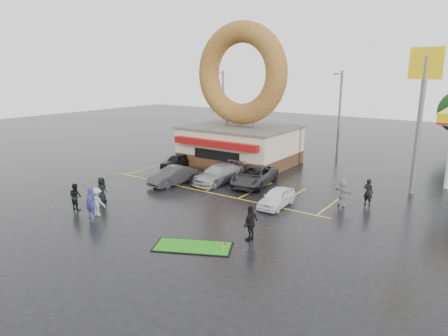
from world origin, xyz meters
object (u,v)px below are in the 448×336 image
Objects in this scene: car_dgrey at (173,176)px; person_cameraman at (251,223)px; car_white at (277,198)px; shell_sign at (423,94)px; putting_green at (193,247)px; streetlight_left at (223,106)px; dumpster at (205,151)px; car_silver at (219,174)px; car_grey at (254,176)px; donut_shop at (240,118)px; person_blue at (91,203)px; streetlight_mid at (339,113)px; car_black at (177,161)px.

person_cameraman is at bearing -23.33° from car_dgrey.
car_dgrey is at bearing 177.40° from car_white.
putting_green is at bearing -114.04° from shell_sign.
dumpster is at bearing -69.84° from streetlight_left.
shell_sign is 2.45× the size of car_dgrey.
car_grey is at bearing 27.75° from car_silver.
person_blue is (0.58, -18.08, -3.49)m from donut_shop.
person_blue is at bearing -94.41° from car_silver.
car_dgrey is at bearing -152.61° from shell_sign.
streetlight_mid is at bearing 135.27° from shell_sign.
car_white is (16.06, -16.42, -4.15)m from streetlight_left.
streetlight_left reaches higher than car_grey.
car_silver is 1.16× the size of putting_green.
car_grey reaches higher than car_black.
person_cameraman is at bearing -55.41° from donut_shop.
car_dgrey is 1.17× the size of car_white.
putting_green is (6.10, -10.81, -0.71)m from car_silver.
car_dgrey is at bearing -115.83° from person_cameraman.
streetlight_left is at bearing 131.88° from car_white.
car_white is at bearing -46.26° from donut_shop.
car_white is (-6.94, -8.50, -6.75)m from shell_sign.
dumpster is (-6.91, 7.09, -0.10)m from car_silver.
donut_shop reaches higher than car_silver.
person_blue is at bearing -73.14° from streetlight_left.
streetlight_mid is at bearing 62.66° from person_blue.
car_dgrey is 0.84× the size of car_silver.
shell_sign is 19.79m from putting_green.
car_silver is 9.90m from dumpster.
shell_sign reaches higher than car_dgrey.
donut_shop is at bearing 176.53° from shell_sign.
person_blue is at bearing -137.06° from car_white.
car_grey is 2.98× the size of dumpster.
putting_green is at bearing -57.87° from streetlight_left.
streetlight_mid is 1.68× the size of car_grey.
donut_shop is at bearing -131.38° from streetlight_mid.
streetlight_left is at bearing 135.22° from donut_shop.
shell_sign is 21.45m from car_black.
streetlight_mid is 2.41× the size of car_black.
car_silver is 0.96× the size of car_grey.
putting_green is (15.51, -24.70, -4.75)m from streetlight_left.
car_black is 9.14m from car_grey.
car_black is 13.79m from car_white.
car_dgrey is 3.75m from car_silver.
person_cameraman is (10.51, -15.24, -3.48)m from donut_shop.
person_blue is at bearing -177.65° from putting_green.
shell_sign is 5.42× the size of person_blue.
car_grey is at bearing -23.30° from dumpster.
car_dgrey is at bearing -68.00° from streetlight_left.
shell_sign reaches higher than streetlight_left.
donut_shop is 1.27× the size of shell_sign.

